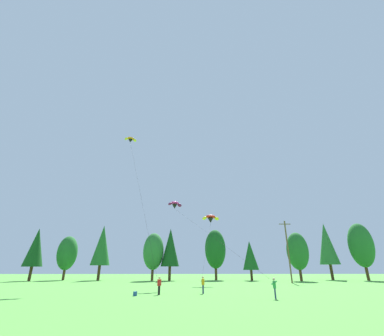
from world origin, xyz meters
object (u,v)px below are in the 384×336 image
parafoil_kite_far_magenta (175,205)px  kite_flyer_near (159,284)px  utility_pole (288,249)px  kite_flyer_far (274,286)px  backpack (135,294)px  parafoil_kite_high_orange (131,140)px  parafoil_kite_mid_red_yellow (211,219)px  kite_flyer_mid (203,283)px

parafoil_kite_far_magenta → kite_flyer_near: bearing=-94.8°
utility_pole → kite_flyer_far: (-11.12, -25.37, -4.78)m
utility_pole → backpack: (-23.80, -22.49, -5.58)m
backpack → parafoil_kite_high_orange: bearing=46.7°
parafoil_kite_high_orange → backpack: bearing=-70.2°
parafoil_kite_mid_red_yellow → parafoil_kite_far_magenta: (-6.20, -8.42, 0.61)m
kite_flyer_mid → kite_flyer_far: (5.99, -5.09, 0.01)m
parafoil_kite_high_orange → utility_pole: bearing=12.6°
parafoil_kite_mid_red_yellow → kite_flyer_mid: bearing=-98.3°
utility_pole → kite_flyer_mid: 26.97m
kite_flyer_mid → kite_flyer_near: bearing=-165.1°
kite_flyer_mid → kite_flyer_far: same height
kite_flyer_near → parafoil_kite_high_orange: bearing=118.0°
utility_pole → kite_flyer_mid: bearing=-130.2°
utility_pole → backpack: utility_pole is taller
kite_flyer_mid → utility_pole: bearing=49.8°
parafoil_kite_high_orange → backpack: (5.74, -15.90, -24.73)m
kite_flyer_far → parafoil_kite_far_magenta: 20.26m
kite_flyer_far → parafoil_kite_far_magenta: size_ratio=0.11×
utility_pole → kite_flyer_mid: utility_pole is taller
kite_flyer_near → parafoil_kite_mid_red_yellow: size_ratio=0.09×
parafoil_kite_high_orange → parafoil_kite_far_magenta: bearing=-26.7°
parafoil_kite_high_orange → parafoil_kite_mid_red_yellow: bearing=14.9°
kite_flyer_mid → parafoil_kite_far_magenta: parafoil_kite_far_magenta is taller
utility_pole → kite_flyer_far: size_ratio=6.52×
kite_flyer_far → backpack: 13.03m
kite_flyer_near → parafoil_kite_mid_red_yellow: (7.07, 18.89, 9.98)m
parafoil_kite_high_orange → kite_flyer_near: bearing=-62.0°
parafoil_kite_high_orange → parafoil_kite_far_magenta: (8.80, -4.42, -13.36)m
parafoil_kite_far_magenta → kite_flyer_mid: bearing=-68.6°
utility_pole → kite_flyer_far: bearing=-113.7°
parafoil_kite_high_orange → kite_flyer_mid: bearing=-47.8°
kite_flyer_mid → parafoil_kite_high_orange: 30.25m
utility_pole → parafoil_kite_far_magenta: bearing=-152.0°
parafoil_kite_mid_red_yellow → parafoil_kite_high_orange: bearing=-165.1°
utility_pole → kite_flyer_mid: (-17.11, -20.28, -4.79)m
kite_flyer_far → kite_flyer_near: bearing=159.7°
kite_flyer_near → parafoil_kite_far_magenta: (0.87, 10.47, 10.59)m
utility_pole → parafoil_kite_far_magenta: parafoil_kite_far_magenta is taller
parafoil_kite_mid_red_yellow → parafoil_kite_far_magenta: 10.47m
kite_flyer_far → parafoil_kite_far_magenta: (-9.62, 14.35, 10.57)m
kite_flyer_mid → parafoil_kite_far_magenta: size_ratio=0.11×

